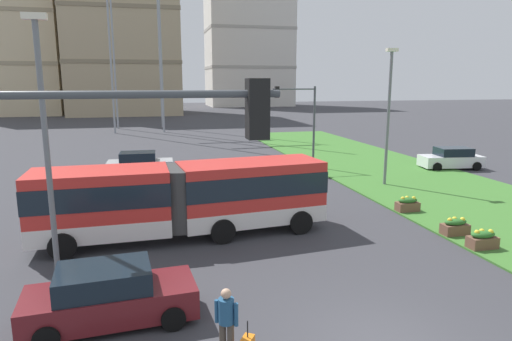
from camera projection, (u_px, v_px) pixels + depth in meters
grass_median at (484, 206)px, 22.96m from camera, size 10.00×70.00×0.08m
articulated_bus at (184, 198)px, 18.29m from camera, size 11.95×3.46×3.00m
car_maroon_sedan at (110, 296)px, 11.79m from camera, size 4.52×2.29×1.58m
car_silver_hatch at (140, 164)px, 30.81m from camera, size 4.46×2.15×1.58m
car_white_van at (451, 159)px, 32.90m from camera, size 4.60×2.50×1.58m
pedestrian_crossing at (226, 319)px, 10.19m from camera, size 0.50×0.36×1.74m
flower_planter_1 at (483, 239)px, 17.01m from camera, size 1.10×0.56×0.74m
flower_planter_2 at (455, 226)px, 18.52m from camera, size 1.10×0.56×0.74m
flower_planter_3 at (408, 204)px, 21.89m from camera, size 1.10×0.56×0.74m
traffic_light_near_left at (79, 239)px, 5.69m from camera, size 3.97×0.28×6.37m
traffic_light_far_right at (301, 113)px, 32.27m from camera, size 3.23×0.28×6.01m
streetlight_left at (45, 137)px, 14.02m from camera, size 0.70×0.28×8.35m
streetlight_median at (389, 111)px, 26.84m from camera, size 0.70×0.28×8.26m
apartment_tower_west at (13, 18)px, 86.44m from camera, size 18.34×19.21×37.02m
apartment_tower_westcentre at (122, 15)px, 86.42m from camera, size 21.04×18.61×38.14m
apartment_tower_centre at (249, 31)px, 116.76m from camera, size 21.80×15.05×38.54m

